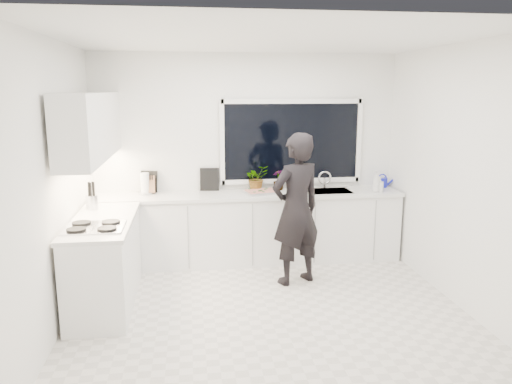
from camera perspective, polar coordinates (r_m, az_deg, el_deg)
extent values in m
cube|color=beige|center=(5.36, 1.22, -13.10)|extent=(4.00, 3.50, 0.02)
cube|color=white|center=(6.67, -1.07, 4.04)|extent=(4.00, 0.02, 2.70)
cube|color=white|center=(5.05, -21.89, 0.71)|extent=(0.02, 3.50, 2.70)
cube|color=white|center=(5.62, 21.99, 1.75)|extent=(0.02, 3.50, 2.70)
cube|color=white|center=(4.89, 1.36, 17.23)|extent=(4.00, 3.50, 0.02)
cube|color=black|center=(6.71, 4.08, 5.78)|extent=(1.80, 0.02, 1.00)
cube|color=white|center=(6.55, -0.73, -4.23)|extent=(3.92, 0.58, 0.88)
cube|color=white|center=(5.54, -16.86, -7.77)|extent=(0.58, 1.60, 0.88)
cube|color=silver|center=(6.43, -0.73, -0.31)|extent=(3.94, 0.62, 0.04)
cube|color=silver|center=(5.40, -17.14, -3.17)|extent=(0.62, 1.60, 0.04)
cube|color=white|center=(5.62, -18.37, 7.15)|extent=(0.34, 2.10, 0.70)
cube|color=silver|center=(6.66, 8.27, -0.29)|extent=(0.58, 0.42, 0.14)
cylinder|color=silver|center=(6.81, 7.85, 1.37)|extent=(0.03, 0.03, 0.22)
cube|color=black|center=(5.07, -18.02, -3.79)|extent=(0.56, 0.48, 0.03)
imported|color=black|center=(5.75, 4.61, -1.99)|extent=(0.76, 0.65, 1.76)
cube|color=silver|center=(6.43, 0.62, 0.00)|extent=(0.47, 0.39, 0.03)
cube|color=#BD4119|center=(6.42, 0.62, 0.14)|extent=(0.43, 0.35, 0.01)
cylinder|color=#1217AE|center=(7.04, 14.22, 1.08)|extent=(0.18, 0.18, 0.13)
cylinder|color=white|center=(6.49, -12.59, 0.87)|extent=(0.14, 0.14, 0.26)
cube|color=#936144|center=(6.53, -12.04, 0.77)|extent=(0.13, 0.10, 0.22)
cylinder|color=silver|center=(5.84, -18.23, -1.13)|extent=(0.16, 0.16, 0.16)
cube|color=black|center=(6.62, -12.13, 1.19)|extent=(0.22, 0.07, 0.28)
cube|color=black|center=(6.61, -5.33, 1.46)|extent=(0.25, 0.04, 0.30)
imported|color=#26662D|center=(6.58, 0.06, 1.63)|extent=(0.38, 0.36, 0.34)
imported|color=#26662D|center=(6.63, 2.61, 1.40)|extent=(0.20, 0.20, 0.27)
imported|color=#26662D|center=(6.69, 5.05, 1.50)|extent=(0.18, 0.17, 0.28)
imported|color=#D8BF66|center=(6.67, 13.61, 1.19)|extent=(0.14, 0.14, 0.28)
imported|color=#D8BF66|center=(6.69, 13.96, 0.85)|extent=(0.12, 0.12, 0.20)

